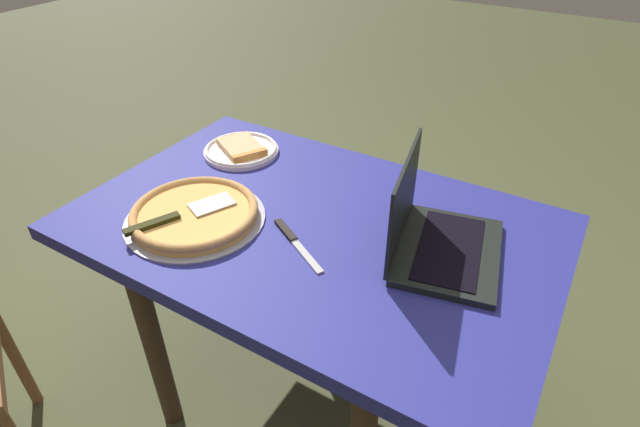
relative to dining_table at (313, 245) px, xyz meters
name	(u,v)px	position (x,y,z in m)	size (l,w,h in m)	color
ground_plane	(314,386)	(0.00, 0.00, -0.63)	(12.00, 12.00, 0.00)	#464A2C
dining_table	(313,245)	(0.00, 0.00, 0.00)	(1.28, 0.82, 0.71)	navy
laptop	(434,234)	(-0.32, -0.04, 0.13)	(0.31, 0.37, 0.25)	black
pizza_plate	(241,150)	(0.40, -0.20, 0.10)	(0.25, 0.25, 0.04)	white
pizza_tray	(194,214)	(0.27, 0.16, 0.10)	(0.38, 0.38, 0.04)	#9191A3
table_knife	(293,240)	(0.00, 0.10, 0.09)	(0.21, 0.13, 0.01)	#BCBABC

